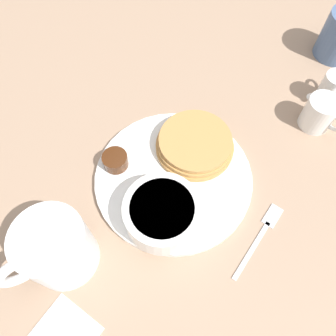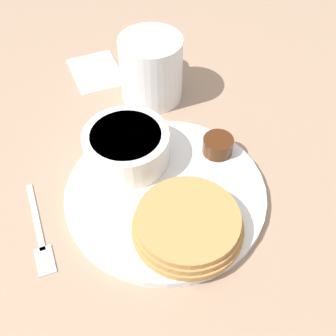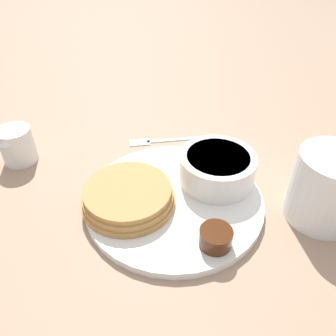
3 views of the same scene
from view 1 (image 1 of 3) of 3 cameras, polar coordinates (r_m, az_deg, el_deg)
The scene contains 10 objects.
ground_plane at distance 0.54m, azimuth 0.94°, elevation -2.00°, with size 4.00×4.00×0.00m, color #9E7F66.
plate at distance 0.54m, azimuth 0.95°, elevation -1.71°, with size 0.26×0.26×0.01m.
pancake_stack at distance 0.55m, azimuth 4.51°, elevation 4.38°, with size 0.13×0.13×0.03m.
bowl at distance 0.48m, azimuth -1.02°, elevation -7.78°, with size 0.11×0.11×0.05m.
syrup_cup at distance 0.54m, azimuth -9.16°, elevation 1.31°, with size 0.04×0.04×0.02m.
butter_ramekin at distance 0.49m, azimuth -3.24°, elevation -9.75°, with size 0.05×0.05×0.04m.
coffee_mug at distance 0.47m, azimuth -19.04°, elevation -13.32°, with size 0.13×0.10×0.10m.
creamer_pitcher_near at distance 0.64m, azimuth 24.91°, elevation 8.66°, with size 0.06×0.08×0.06m.
creamer_pitcher_far at distance 0.68m, azimuth 26.57°, elevation 12.31°, with size 0.06×0.04×0.07m.
fork at distance 0.53m, azimuth 16.15°, elevation -10.69°, with size 0.14×0.02×0.00m.
Camera 1 is at (0.21, 0.13, 0.49)m, focal length 35.00 mm.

